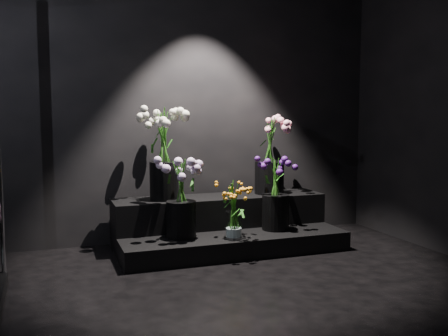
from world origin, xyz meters
name	(u,v)px	position (x,y,z in m)	size (l,w,h in m)	color
floor	(263,319)	(0.00, 0.00, 0.00)	(4.00, 4.00, 0.00)	black
wall_back	(175,90)	(0.00, 2.00, 1.40)	(4.00, 4.00, 0.00)	black
display_riser	(224,226)	(0.34, 1.61, 0.18)	(1.94, 0.86, 0.43)	black
bouquet_orange_bells	(234,208)	(0.30, 1.27, 0.41)	(0.32, 0.32, 0.47)	white
bouquet_lilac	(181,192)	(-0.11, 1.40, 0.54)	(0.49, 0.49, 0.65)	black
bouquet_purple	(276,191)	(0.74, 1.40, 0.51)	(0.32, 0.32, 0.63)	black
bouquet_cream_roses	(164,148)	(-0.18, 1.71, 0.88)	(0.40, 0.40, 0.79)	black
bouquet_pink_roses	(270,151)	(0.83, 1.72, 0.83)	(0.44, 0.44, 0.74)	black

